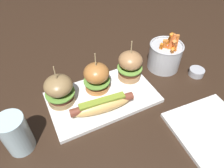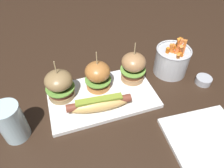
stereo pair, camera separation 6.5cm
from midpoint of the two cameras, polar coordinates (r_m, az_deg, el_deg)
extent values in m
plane|color=black|center=(0.69, -0.02, -4.02)|extent=(3.00, 3.00, 0.00)
cube|color=white|center=(0.68, -0.02, -3.62)|extent=(0.35, 0.20, 0.01)
ellipsoid|color=tan|center=(0.62, -0.57, -5.78)|extent=(0.19, 0.07, 0.04)
cylinder|color=brown|center=(0.62, -0.57, -5.48)|extent=(0.20, 0.04, 0.02)
cube|color=olive|center=(0.61, -0.58, -4.55)|extent=(0.14, 0.04, 0.01)
cylinder|color=olive|center=(0.68, -11.18, -2.78)|extent=(0.09, 0.09, 0.02)
cylinder|color=#5A2F21|center=(0.67, -11.39, -1.72)|extent=(0.08, 0.08, 0.02)
cylinder|color=#609338|center=(0.66, -11.52, -1.05)|extent=(0.09, 0.09, 0.00)
ellipsoid|color=olive|center=(0.64, -11.90, 0.87)|extent=(0.09, 0.09, 0.06)
cylinder|color=tan|center=(0.61, -12.48, 3.82)|extent=(0.00, 0.00, 0.06)
cylinder|color=#B06C33|center=(0.70, -1.17, -0.29)|extent=(0.08, 0.08, 0.02)
cylinder|color=#452816|center=(0.69, -1.18, 0.65)|extent=(0.07, 0.07, 0.01)
cylinder|color=#609338|center=(0.68, -1.20, 1.21)|extent=(0.09, 0.09, 0.00)
ellipsoid|color=#B06C33|center=(0.66, -1.24, 3.32)|extent=(0.08, 0.08, 0.06)
cylinder|color=tan|center=(0.63, -1.30, 6.50)|extent=(0.00, 0.00, 0.06)
cylinder|color=#A4764B|center=(0.73, 8.25, 2.03)|extent=(0.08, 0.08, 0.02)
cylinder|color=brown|center=(0.72, 8.41, 3.23)|extent=(0.07, 0.07, 0.02)
cylinder|color=#6B9E3D|center=(0.71, 8.50, 3.93)|extent=(0.09, 0.09, 0.00)
ellipsoid|color=#A4764B|center=(0.69, 8.77, 5.93)|extent=(0.08, 0.08, 0.06)
cylinder|color=tan|center=(0.67, 9.19, 8.95)|extent=(0.00, 0.00, 0.06)
cylinder|color=#B7BABF|center=(0.79, 18.51, 5.89)|extent=(0.12, 0.12, 0.10)
torus|color=#B7BABF|center=(0.76, 19.36, 8.87)|extent=(0.12, 0.12, 0.01)
cube|color=orange|center=(0.74, 20.27, 6.40)|extent=(0.03, 0.03, 0.06)
cube|color=orange|center=(0.75, 17.52, 7.76)|extent=(0.02, 0.02, 0.06)
cube|color=orange|center=(0.76, 17.78, 8.48)|extent=(0.04, 0.03, 0.07)
cube|color=orange|center=(0.77, 20.72, 9.17)|extent=(0.04, 0.02, 0.09)
cube|color=orange|center=(0.76, 18.89, 8.12)|extent=(0.03, 0.02, 0.07)
cube|color=orange|center=(0.78, 19.71, 9.33)|extent=(0.04, 0.02, 0.08)
cube|color=orange|center=(0.76, 21.08, 7.98)|extent=(0.04, 0.03, 0.08)
cube|color=orange|center=(0.76, 21.41, 6.59)|extent=(0.04, 0.02, 0.05)
cube|color=orange|center=(0.75, 19.98, 8.53)|extent=(0.03, 0.02, 0.09)
cube|color=orange|center=(0.76, 20.24, 8.39)|extent=(0.03, 0.05, 0.08)
cube|color=orange|center=(0.76, 19.74, 7.30)|extent=(0.04, 0.03, 0.06)
cube|color=orange|center=(0.76, 21.54, 8.30)|extent=(0.02, 0.02, 0.09)
cylinder|color=#A8AAB2|center=(0.81, 26.29, 0.83)|extent=(0.05, 0.05, 0.02)
cylinder|color=#9E3323|center=(0.81, 26.45, 1.21)|extent=(0.04, 0.04, 0.00)
cube|color=white|center=(0.65, 28.23, -14.49)|extent=(0.23, 0.23, 0.01)
cylinder|color=silver|center=(0.60, -23.44, -9.95)|extent=(0.07, 0.07, 0.12)
camera|label=1|loc=(0.03, -87.13, 2.78)|focal=32.80mm
camera|label=2|loc=(0.03, 92.87, -2.78)|focal=32.80mm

